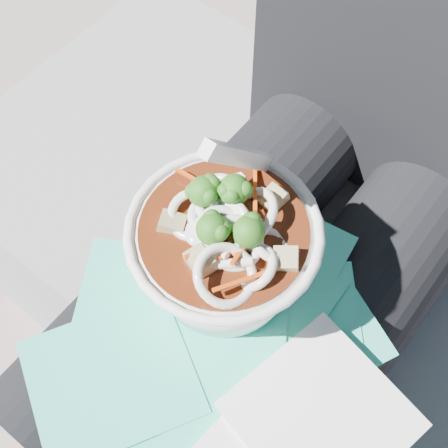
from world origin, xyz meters
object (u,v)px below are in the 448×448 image
Objects in this scene: lap at (249,313)px; plastic_bag at (223,339)px; stone_ledge at (300,310)px; udon_bowl at (224,248)px; person_body at (301,239)px.

plastic_bag reaches higher than lap.
stone_ledge is at bearing 93.71° from plastic_bag.
udon_bowl reaches higher than plastic_bag.
stone_ledge is 0.46m from udon_bowl.
lap reaches higher than stone_ledge.
person_body is 0.16m from udon_bowl.
lap is 0.14m from udon_bowl.
lap is 0.49× the size of person_body.
person_body is 0.16m from plastic_bag.
plastic_bag is 1.68× the size of udon_bowl.
plastic_bag is at bearing -84.89° from person_body.
udon_bowl is (-0.04, 0.05, 0.07)m from plastic_bag.
person_body reaches higher than udon_bowl.
udon_bowl is at bearing 127.32° from plastic_bag.
stone_ledge is 0.42m from plastic_bag.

